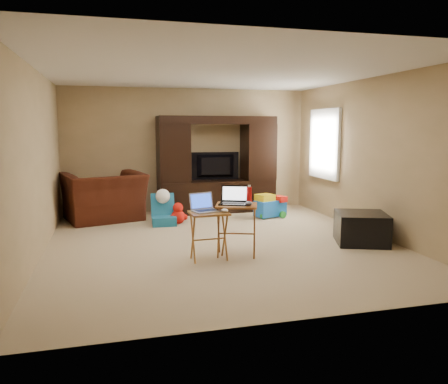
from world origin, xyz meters
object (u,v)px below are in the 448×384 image
object	(u,v)px
television	(216,166)
child_rocker	(164,209)
mouse_left	(224,210)
recliner	(104,197)
tray_table_left	(209,236)
tray_table_right	(236,230)
laptop_right	(233,195)
entertainment_center	(217,165)
ottoman	(361,228)
plush_toy	(178,213)
mouse_right	(249,203)
push_toy	(270,205)
water_bottle	(249,195)
laptop_left	(206,203)

from	to	relation	value
television	child_rocker	size ratio (longest dim) A/B	1.77
mouse_left	recliner	bearing A→B (deg)	117.23
tray_table_left	mouse_left	xyz separation A→B (m)	(0.19, -0.07, 0.34)
tray_table_right	laptop_right	distance (m)	0.47
entertainment_center	recliner	world-z (taller)	entertainment_center
child_rocker	mouse_left	world-z (taller)	mouse_left
entertainment_center	ottoman	xyz separation A→B (m)	(1.50, -2.96, -0.74)
recliner	laptop_right	world-z (taller)	laptop_right
plush_toy	mouse_right	bearing A→B (deg)	-75.54
recliner	tray_table_left	world-z (taller)	recliner
push_toy	water_bottle	distance (m)	2.58
tray_table_right	laptop_left	world-z (taller)	laptop_left
ottoman	laptop_left	bearing A→B (deg)	-175.03
ottoman	mouse_right	bearing A→B (deg)	-171.58
entertainment_center	tray_table_left	xyz separation A→B (m)	(-0.88, -3.20, -0.65)
child_rocker	plush_toy	bearing A→B (deg)	10.69
ottoman	mouse_left	xyz separation A→B (m)	(-2.19, -0.31, 0.43)
tray_table_left	tray_table_right	distance (m)	0.41
plush_toy	push_toy	world-z (taller)	push_toy
recliner	ottoman	xyz separation A→B (m)	(3.72, -2.66, -0.21)
plush_toy	push_toy	size ratio (longest dim) A/B	0.64
child_rocker	tray_table_right	size ratio (longest dim) A/B	0.79
entertainment_center	laptop_right	size ratio (longest dim) A/B	6.46
laptop_left	laptop_right	world-z (taller)	laptop_right
recliner	mouse_right	xyz separation A→B (m)	(1.86, -2.93, 0.29)
laptop_right	child_rocker	bearing A→B (deg)	130.93
tray_table_right	mouse_left	bearing A→B (deg)	-123.87
tray_table_right	mouse_right	size ratio (longest dim) A/B	4.92
television	mouse_right	world-z (taller)	television
mouse_right	laptop_right	bearing A→B (deg)	140.53
water_bottle	recliner	bearing A→B (deg)	125.27
tray_table_left	water_bottle	bearing A→B (deg)	13.05
tray_table_right	mouse_right	world-z (taller)	mouse_right
tray_table_left	water_bottle	distance (m)	0.79
television	mouse_right	size ratio (longest dim) A/B	6.91
tray_table_right	entertainment_center	bearing A→B (deg)	100.29
recliner	laptop_left	distance (m)	3.17
plush_toy	mouse_right	xyz separation A→B (m)	(0.59, -2.29, 0.54)
entertainment_center	tray_table_right	size ratio (longest dim) A/B	3.38
push_toy	ottoman	world-z (taller)	same
ottoman	entertainment_center	bearing A→B (deg)	116.81
entertainment_center	laptop_left	xyz separation A→B (m)	(-0.91, -3.17, -0.22)
ottoman	tray_table_right	xyz separation A→B (m)	(-1.98, -0.15, 0.12)
plush_toy	mouse_left	world-z (taller)	mouse_left
mouse_right	tray_table_left	bearing A→B (deg)	176.20
entertainment_center	water_bottle	xyz separation A→B (m)	(-0.29, -3.04, -0.16)
push_toy	ottoman	distance (m)	2.26
tray_table_right	television	bearing A→B (deg)	100.52
laptop_right	television	bearing A→B (deg)	103.76
tray_table_right	child_rocker	bearing A→B (deg)	127.74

